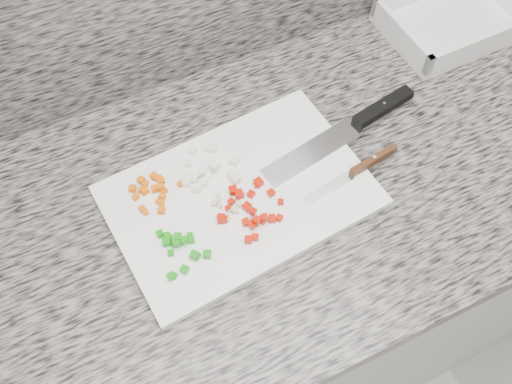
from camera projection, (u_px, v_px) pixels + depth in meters
cabinet at (272, 288)px, 1.37m from camera, size 3.92×0.62×0.86m
countertop at (278, 188)px, 0.98m from camera, size 3.96×0.64×0.04m
cutting_board at (240, 196)px, 0.94m from camera, size 0.44×0.31×0.01m
carrot_pile at (152, 190)px, 0.93m from camera, size 0.09×0.08×0.02m
onion_pile at (209, 172)px, 0.95m from camera, size 0.11×0.10×0.02m
green_pepper_pile at (180, 248)px, 0.88m from camera, size 0.08×0.09×0.02m
red_pepper_pile at (249, 209)px, 0.91m from camera, size 0.11×0.11×0.02m
garlic_pile at (226, 206)px, 0.92m from camera, size 0.05×0.06×0.01m
chef_knife at (360, 122)px, 1.01m from camera, size 0.33×0.09×0.02m
paring_knife at (362, 167)px, 0.96m from camera, size 0.19×0.04×0.02m
tray at (452, 21)px, 1.15m from camera, size 0.27×0.20×0.06m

